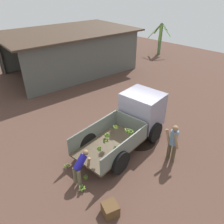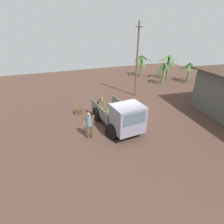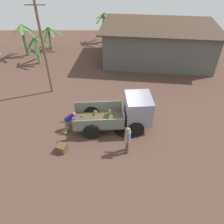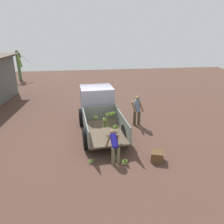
# 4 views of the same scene
# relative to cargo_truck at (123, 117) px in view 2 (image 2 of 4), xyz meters

# --- Properties ---
(ground) EXTENTS (36.00, 36.00, 0.00)m
(ground) POSITION_rel_cargo_truck_xyz_m (-0.58, 0.07, -1.08)
(ground) COLOR #50362C
(mud_patch_0) EXTENTS (1.59, 1.59, 0.01)m
(mud_patch_0) POSITION_rel_cargo_truck_xyz_m (-0.14, -0.36, -1.08)
(mud_patch_0) COLOR black
(mud_patch_0) RESTS_ON ground
(cargo_truck) EXTENTS (4.64, 2.28, 2.06)m
(cargo_truck) POSITION_rel_cargo_truck_xyz_m (0.00, 0.00, 0.00)
(cargo_truck) COLOR #4E3F2E
(cargo_truck) RESTS_ON ground
(utility_pole) EXTENTS (1.22, 0.16, 6.47)m
(utility_pole) POSITION_rel_cargo_truck_xyz_m (-5.56, 3.84, 2.25)
(utility_pole) COLOR brown
(utility_pole) RESTS_ON ground
(banana_palm_0) EXTENTS (2.96, 2.62, 2.26)m
(banana_palm_0) POSITION_rel_cargo_truck_xyz_m (-7.34, 11.96, 0.19)
(banana_palm_0) COLOR #5A7D45
(banana_palm_0) RESTS_ON ground
(banana_palm_1) EXTENTS (1.92, 2.45, 2.42)m
(banana_palm_1) POSITION_rel_cargo_truck_xyz_m (-7.72, 8.64, 0.22)
(banana_palm_1) COLOR olive
(banana_palm_1) RESTS_ON ground
(banana_palm_3) EXTENTS (2.23, 2.10, 2.70)m
(banana_palm_3) POSITION_rel_cargo_truck_xyz_m (-11.81, 8.07, 0.44)
(banana_palm_3) COLOR #457336
(banana_palm_3) RESTS_ON ground
(banana_palm_4) EXTENTS (2.17, 2.41, 2.97)m
(banana_palm_4) POSITION_rel_cargo_truck_xyz_m (-9.36, 10.41, 0.53)
(banana_palm_4) COLOR #486A3E
(banana_palm_4) RESTS_ON ground
(person_foreground_visitor) EXTENTS (0.37, 0.72, 1.69)m
(person_foreground_visitor) POSITION_rel_cargo_truck_xyz_m (-0.24, -2.09, -0.14)
(person_foreground_visitor) COLOR #4B402C
(person_foreground_visitor) RESTS_ON ground
(person_worker_loading) EXTENTS (0.71, 0.60, 1.25)m
(person_worker_loading) POSITION_rel_cargo_truck_xyz_m (-3.54, -0.36, -0.35)
(person_worker_loading) COLOR brown
(person_worker_loading) RESTS_ON ground
(banana_bunch_on_ground_0) EXTENTS (0.24, 0.22, 0.17)m
(banana_bunch_on_ground_0) POSITION_rel_cargo_truck_xyz_m (-3.54, 0.59, -0.98)
(banana_bunch_on_ground_0) COLOR brown
(banana_bunch_on_ground_0) RESTS_ON ground
(banana_bunch_on_ground_1) EXTENTS (0.20, 0.21, 0.17)m
(banana_bunch_on_ground_1) POSITION_rel_cargo_truck_xyz_m (-3.38, -0.40, -0.98)
(banana_bunch_on_ground_1) COLOR brown
(banana_bunch_on_ground_1) RESTS_ON ground
(banana_bunch_on_ground_2) EXTENTS (0.28, 0.28, 0.22)m
(banana_bunch_on_ground_2) POSITION_rel_cargo_truck_xyz_m (-3.81, -0.73, -0.96)
(banana_bunch_on_ground_2) COLOR brown
(banana_bunch_on_ground_2) RESTS_ON ground
(wooden_crate_0) EXTENTS (0.61, 0.61, 0.40)m
(wooden_crate_0) POSITION_rel_cargo_truck_xyz_m (-3.74, -2.07, -0.88)
(wooden_crate_0) COLOR brown
(wooden_crate_0) RESTS_ON ground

